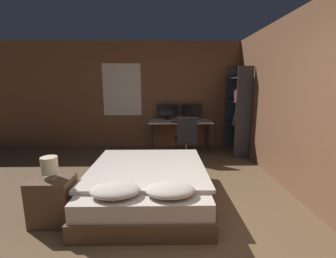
% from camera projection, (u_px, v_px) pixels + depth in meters
% --- Properties ---
extents(ground_plane, '(20.00, 20.00, 0.00)m').
position_uv_depth(ground_plane, '(165.00, 258.00, 2.15)').
color(ground_plane, brown).
extents(wall_back, '(12.00, 0.08, 2.70)m').
position_uv_depth(wall_back, '(164.00, 95.00, 5.81)').
color(wall_back, brown).
rests_on(wall_back, ground_plane).
extents(wall_side_right, '(0.06, 12.00, 2.70)m').
position_uv_depth(wall_side_right, '(293.00, 103.00, 3.39)').
color(wall_side_right, brown).
rests_on(wall_side_right, ground_plane).
extents(bed, '(1.63, 1.90, 0.55)m').
position_uv_depth(bed, '(147.00, 184.00, 3.18)').
color(bed, brown).
rests_on(bed, ground_plane).
extents(nightstand, '(0.46, 0.39, 0.55)m').
position_uv_depth(nightstand, '(53.00, 200.00, 2.67)').
color(nightstand, brown).
rests_on(nightstand, ground_plane).
extents(bedside_lamp, '(0.18, 0.18, 0.26)m').
position_uv_depth(bedside_lamp, '(50.00, 166.00, 2.59)').
color(bedside_lamp, gray).
rests_on(bedside_lamp, nightstand).
extents(desk, '(1.55, 0.65, 0.75)m').
position_uv_depth(desk, '(180.00, 124.00, 5.57)').
color(desk, beige).
rests_on(desk, ground_plane).
extents(monitor_left, '(0.54, 0.16, 0.38)m').
position_uv_depth(monitor_left, '(167.00, 111.00, 5.72)').
color(monitor_left, black).
rests_on(monitor_left, desk).
extents(monitor_right, '(0.54, 0.16, 0.38)m').
position_uv_depth(monitor_right, '(192.00, 111.00, 5.73)').
color(monitor_right, black).
rests_on(monitor_right, desk).
extents(keyboard, '(0.41, 0.13, 0.02)m').
position_uv_depth(keyboard, '(181.00, 122.00, 5.33)').
color(keyboard, black).
rests_on(keyboard, desk).
extents(computer_mouse, '(0.07, 0.05, 0.04)m').
position_uv_depth(computer_mouse, '(193.00, 121.00, 5.33)').
color(computer_mouse, black).
rests_on(computer_mouse, desk).
extents(office_chair, '(0.52, 0.52, 0.96)m').
position_uv_depth(office_chair, '(186.00, 142.00, 4.94)').
color(office_chair, black).
rests_on(office_chair, ground_plane).
extents(bookshelf, '(0.34, 0.89, 2.02)m').
position_uv_depth(bookshelf, '(239.00, 107.00, 5.20)').
color(bookshelf, '#333338').
rests_on(bookshelf, ground_plane).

